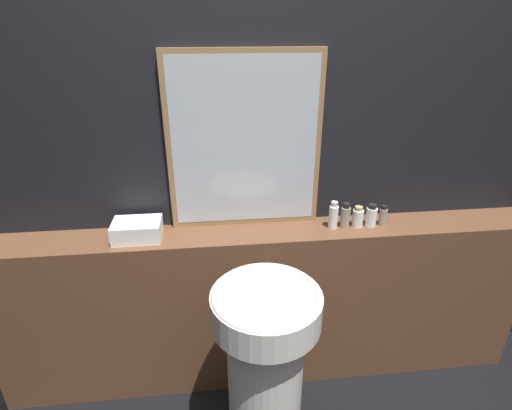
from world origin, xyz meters
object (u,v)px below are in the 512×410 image
object	(u,v)px
conditioner_bottle	(345,216)
lotion_bottle	(358,217)
pedestal_sink	(265,369)
mirror	(245,143)
hand_soap_bottle	(383,216)
towel_stack	(137,230)
body_wash_bottle	(371,216)
shampoo_bottle	(333,216)

from	to	relation	value
conditioner_bottle	lotion_bottle	size ratio (longest dim) A/B	1.20
pedestal_sink	mirror	world-z (taller)	mirror
lotion_bottle	mirror	bearing A→B (deg)	169.78
mirror	lotion_bottle	bearing A→B (deg)	-10.22
hand_soap_bottle	towel_stack	bearing A→B (deg)	180.00
conditioner_bottle	lotion_bottle	world-z (taller)	conditioner_bottle
pedestal_sink	conditioner_bottle	xyz separation A→B (m)	(0.45, 0.47, 0.46)
pedestal_sink	body_wash_bottle	distance (m)	0.88
shampoo_bottle	hand_soap_bottle	bearing A→B (deg)	0.00
pedestal_sink	body_wash_bottle	world-z (taller)	body_wash_bottle
conditioner_bottle	lotion_bottle	xyz separation A→B (m)	(0.06, 0.00, -0.01)
towel_stack	body_wash_bottle	size ratio (longest dim) A/B	1.92
pedestal_sink	shampoo_bottle	bearing A→B (deg)	49.94
conditioner_bottle	shampoo_bottle	bearing A→B (deg)	180.00
shampoo_bottle	hand_soap_bottle	world-z (taller)	shampoo_bottle
body_wash_bottle	hand_soap_bottle	xyz separation A→B (m)	(0.06, 0.00, -0.00)
towel_stack	hand_soap_bottle	size ratio (longest dim) A/B	2.10
pedestal_sink	conditioner_bottle	bearing A→B (deg)	45.87
shampoo_bottle	lotion_bottle	distance (m)	0.13
towel_stack	shampoo_bottle	xyz separation A→B (m)	(0.94, 0.00, 0.02)
mirror	shampoo_bottle	size ratio (longest dim) A/B	5.95
shampoo_bottle	hand_soap_bottle	size ratio (longest dim) A/B	1.32
shampoo_bottle	conditioner_bottle	size ratio (longest dim) A/B	1.09
shampoo_bottle	body_wash_bottle	xyz separation A→B (m)	(0.19, 0.00, -0.01)
mirror	conditioner_bottle	distance (m)	0.61
mirror	hand_soap_bottle	xyz separation A→B (m)	(0.67, -0.10, -0.37)
mirror	hand_soap_bottle	size ratio (longest dim) A/B	7.86
hand_soap_bottle	conditioner_bottle	bearing A→B (deg)	180.00
pedestal_sink	conditioner_bottle	world-z (taller)	conditioner_bottle
towel_stack	lotion_bottle	size ratio (longest dim) A/B	2.08
towel_stack	body_wash_bottle	bearing A→B (deg)	0.00
pedestal_sink	towel_stack	xyz separation A→B (m)	(-0.54, 0.47, 0.45)
pedestal_sink	mirror	xyz separation A→B (m)	(-0.03, 0.57, 0.82)
towel_stack	conditioner_bottle	xyz separation A→B (m)	(1.00, 0.00, 0.02)
hand_soap_bottle	lotion_bottle	bearing A→B (deg)	180.00
pedestal_sink	conditioner_bottle	distance (m)	0.80
lotion_bottle	body_wash_bottle	world-z (taller)	body_wash_bottle
shampoo_bottle	conditioner_bottle	bearing A→B (deg)	0.00
towel_stack	shampoo_bottle	distance (m)	0.94
towel_stack	body_wash_bottle	distance (m)	1.13
body_wash_bottle	shampoo_bottle	bearing A→B (deg)	180.00
pedestal_sink	body_wash_bottle	xyz separation A→B (m)	(0.59, 0.47, 0.46)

